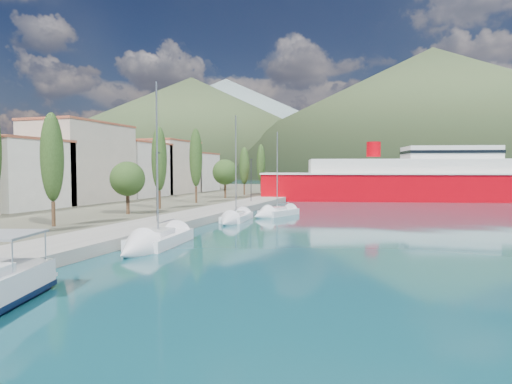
% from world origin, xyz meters
% --- Properties ---
extents(ground, '(1400.00, 1400.00, 0.00)m').
position_xyz_m(ground, '(0.00, 120.00, 0.00)').
color(ground, '#11444E').
extents(quay, '(5.00, 88.00, 0.80)m').
position_xyz_m(quay, '(-9.00, 26.00, 0.40)').
color(quay, gray).
rests_on(quay, ground).
extents(land_strip, '(70.00, 148.00, 0.70)m').
position_xyz_m(land_strip, '(-47.00, 36.00, 0.35)').
color(land_strip, '#565644').
rests_on(land_strip, ground).
extents(hills_far, '(1480.00, 900.00, 180.00)m').
position_xyz_m(hills_far, '(138.59, 618.73, 77.39)').
color(hills_far, slate).
rests_on(hills_far, ground).
extents(hills_near, '(1010.00, 520.00, 115.00)m').
position_xyz_m(hills_near, '(98.04, 372.50, 49.18)').
color(hills_near, '#3A492A').
rests_on(hills_near, ground).
extents(town_buildings, '(9.20, 69.20, 11.30)m').
position_xyz_m(town_buildings, '(-32.00, 36.91, 5.57)').
color(town_buildings, beige).
rests_on(town_buildings, land_strip).
extents(tree_row, '(4.14, 63.72, 10.36)m').
position_xyz_m(tree_row, '(-15.63, 32.97, 5.75)').
color(tree_row, '#47301E').
rests_on(tree_row, land_strip).
extents(lamp_posts, '(0.15, 46.98, 6.06)m').
position_xyz_m(lamp_posts, '(-9.00, 15.10, 4.08)').
color(lamp_posts, '#2D2D33').
rests_on(lamp_posts, quay).
extents(sailboat_near, '(3.42, 8.83, 12.38)m').
position_xyz_m(sailboat_near, '(-4.71, 5.19, 0.33)').
color(sailboat_near, silver).
rests_on(sailboat_near, ground).
extents(sailboat_mid, '(2.97, 8.34, 11.74)m').
position_xyz_m(sailboat_mid, '(-4.78, 20.73, 0.29)').
color(sailboat_mid, silver).
rests_on(sailboat_mid, ground).
extents(sailboat_far, '(4.62, 7.53, 10.55)m').
position_xyz_m(sailboat_far, '(-2.65, 27.07, 0.30)').
color(sailboat_far, silver).
rests_on(sailboat_far, ground).
extents(ferry, '(55.17, 23.79, 10.72)m').
position_xyz_m(ferry, '(14.45, 60.40, 3.26)').
color(ferry, '#BF000B').
rests_on(ferry, ground).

